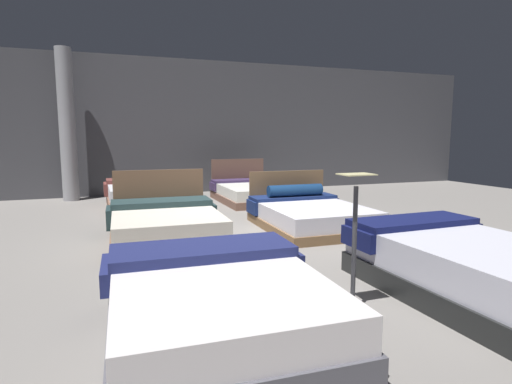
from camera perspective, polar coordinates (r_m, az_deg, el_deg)
The scene contains 10 objects.
ground_plane at distance 6.51m, azimuth -1.82°, elevation -5.77°, with size 18.00×18.00×0.02m, color gray.
showroom_back_wall at distance 11.28m, azimuth -9.92°, elevation 8.80°, with size 18.00×0.06×3.50m, color #47474C.
bed_0 at distance 3.27m, azimuth -5.24°, elevation -14.96°, with size 1.72×2.00×0.55m.
bed_1 at distance 4.51m, azimuth 26.71°, elevation -8.99°, with size 1.52×2.14×0.60m.
bed_2 at distance 6.20m, azimuth -12.27°, elevation -4.30°, with size 1.67×1.98×0.96m.
bed_3 at distance 6.92m, azimuth 7.34°, elevation -3.08°, with size 1.62×2.10×0.87m.
bed_4 at distance 9.19m, azimuth -15.18°, elevation -0.43°, with size 1.58×1.96×0.56m.
bed_5 at distance 9.66m, azimuth -0.69°, elevation -0.04°, with size 1.51×2.16×0.93m.
price_sign at distance 3.68m, azimuth 13.27°, elevation -8.82°, with size 0.28×0.24×1.19m.
support_pillar at distance 10.65m, azimuth -24.48°, elevation 8.31°, with size 0.36×0.36×3.50m, color #99999E.
Camera 1 is at (-1.94, -6.03, 1.50)m, focal length 29.16 mm.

